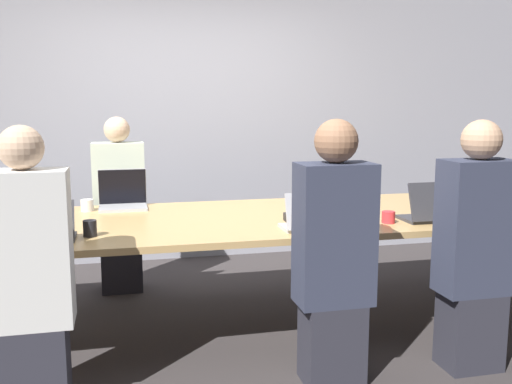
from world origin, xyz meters
TOP-DOWN VIEW (x-y plane):
  - ground_plane at (0.00, 0.00)m, footprint 24.00×24.00m
  - curtain_wall at (0.00, 1.82)m, footprint 12.00×0.06m
  - conference_table at (0.00, 0.00)m, footprint 4.58×1.34m
  - laptop_near_left at (-1.01, -0.43)m, footprint 0.33×0.23m
  - person_near_left at (-1.04, -0.87)m, footprint 0.40×0.24m
  - cup_near_left at (-0.78, -0.35)m, footprint 0.08×0.08m
  - laptop_near_midright at (0.52, -0.48)m, footprint 0.36×0.23m
  - person_near_midright at (0.49, -0.91)m, footprint 0.40×0.24m
  - laptop_far_midleft at (-0.59, 0.54)m, footprint 0.34×0.27m
  - person_far_midleft at (-0.61, 0.93)m, footprint 0.40×0.24m
  - cup_far_midleft at (-0.84, 0.46)m, footprint 0.09×0.09m
  - laptop_near_right at (1.35, -0.42)m, footprint 0.35×0.26m
  - person_near_right at (1.33, -0.93)m, footprint 0.40×0.24m
  - cup_near_right at (1.06, -0.41)m, footprint 0.08×0.08m
  - stapler at (0.45, -0.23)m, footprint 0.05×0.15m
  - notebook at (0.78, 0.06)m, footprint 0.25×0.19m

SIDE VIEW (x-z plane):
  - ground_plane at x=0.00m, z-range 0.00..0.00m
  - person_far_midleft at x=-0.61m, z-range -0.02..1.38m
  - person_near_left at x=-1.04m, z-range -0.02..1.39m
  - person_near_right at x=1.33m, z-range -0.02..1.41m
  - person_near_midright at x=0.49m, z-range -0.01..1.42m
  - conference_table at x=0.00m, z-range 0.33..1.08m
  - notebook at x=0.78m, z-range 0.75..0.77m
  - stapler at x=0.45m, z-range 0.75..0.80m
  - cup_near_right at x=1.06m, z-range 0.75..0.83m
  - cup_far_midleft at x=-0.84m, z-range 0.75..0.84m
  - cup_near_left at x=-0.78m, z-range 0.75..0.85m
  - laptop_near_left at x=-1.01m, z-range 0.71..0.94m
  - laptop_near_midright at x=0.52m, z-range 0.71..0.94m
  - laptop_near_right at x=1.35m, z-range 0.70..0.96m
  - laptop_far_midleft at x=-0.59m, z-range 0.69..0.97m
  - curtain_wall at x=0.00m, z-range 0.00..2.80m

